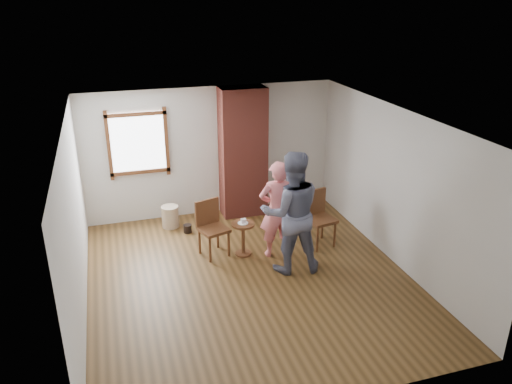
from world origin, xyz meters
TOP-DOWN VIEW (x-y plane):
  - ground at (0.00, 0.00)m, footprint 5.50×5.50m
  - room_shell at (-0.06, 0.61)m, footprint 5.04×5.52m
  - brick_chimney at (0.60, 2.50)m, footprint 0.90×0.50m
  - stoneware_crock at (-0.94, 2.27)m, footprint 0.37×0.37m
  - dark_pot at (-0.67, 1.92)m, footprint 0.20×0.20m
  - dining_chair_left at (-0.39, 1.01)m, footprint 0.57×0.57m
  - dining_chair_right at (1.51, 0.81)m, footprint 0.56×0.56m
  - side_table at (0.12, 0.80)m, footprint 0.40×0.40m
  - cake_plate at (0.12, 0.80)m, footprint 0.18×0.18m
  - cake_slice at (0.13, 0.80)m, footprint 0.08×0.07m
  - man at (0.73, 0.11)m, footprint 1.09×0.90m
  - person_pink at (0.67, 0.63)m, footprint 0.65×0.44m

SIDE VIEW (x-z plane):
  - ground at x=0.00m, z-range 0.00..0.00m
  - dark_pot at x=-0.67m, z-range 0.00..0.16m
  - stoneware_crock at x=-0.94m, z-range 0.00..0.43m
  - side_table at x=0.12m, z-range 0.10..0.70m
  - dining_chair_left at x=-0.39m, z-range 0.06..1.03m
  - dining_chair_right at x=1.51m, z-range 0.06..1.07m
  - cake_plate at x=0.12m, z-range 0.60..0.61m
  - cake_slice at x=0.13m, z-range 0.61..0.67m
  - person_pink at x=0.67m, z-range 0.00..1.72m
  - man at x=0.73m, z-range 0.00..2.04m
  - brick_chimney at x=0.60m, z-range 0.00..2.60m
  - room_shell at x=-0.06m, z-range 0.50..3.12m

